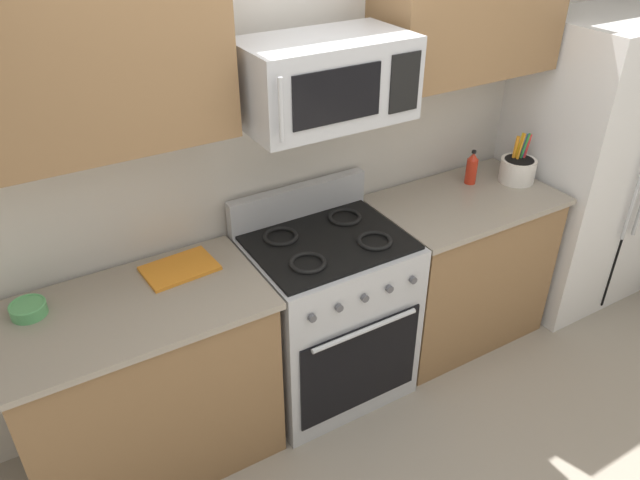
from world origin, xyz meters
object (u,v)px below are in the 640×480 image
(range_oven, at_px, (327,314))
(microwave, at_px, (325,80))
(cutting_board, at_px, (180,268))
(refrigerator, at_px, (586,166))
(bottle_hot_sauce, at_px, (472,168))
(prep_bowl, at_px, (28,309))
(utensil_crock, at_px, (518,169))

(range_oven, distance_m, microwave, 1.22)
(microwave, height_order, cutting_board, microwave)
(refrigerator, distance_m, bottle_hot_sauce, 0.84)
(microwave, distance_m, cutting_board, 1.04)
(bottle_hot_sauce, height_order, prep_bowl, bottle_hot_sauce)
(refrigerator, bearing_deg, microwave, 178.61)
(range_oven, bearing_deg, refrigerator, -0.54)
(range_oven, bearing_deg, utensil_crock, 0.81)
(refrigerator, distance_m, utensil_crock, 0.58)
(refrigerator, relative_size, prep_bowl, 12.24)
(range_oven, bearing_deg, cutting_board, 168.27)
(microwave, relative_size, bottle_hot_sauce, 3.65)
(utensil_crock, distance_m, bottle_hot_sauce, 0.27)
(utensil_crock, relative_size, bottle_hot_sauce, 1.44)
(range_oven, relative_size, cutting_board, 3.48)
(refrigerator, bearing_deg, range_oven, 179.46)
(bottle_hot_sauce, bearing_deg, refrigerator, -10.39)
(bottle_hot_sauce, bearing_deg, microwave, -174.18)
(range_oven, relative_size, refrigerator, 0.62)
(refrigerator, xyz_separation_m, prep_bowl, (-3.15, 0.17, 0.06))
(cutting_board, bearing_deg, bottle_hot_sauce, -0.34)
(bottle_hot_sauce, bearing_deg, range_oven, -172.68)
(refrigerator, height_order, bottle_hot_sauce, refrigerator)
(cutting_board, distance_m, bottle_hot_sauce, 1.71)
(cutting_board, xyz_separation_m, prep_bowl, (-0.63, 0.01, 0.02))
(refrigerator, distance_m, cutting_board, 2.53)
(refrigerator, relative_size, bottle_hot_sauce, 8.96)
(cutting_board, bearing_deg, refrigerator, -3.61)
(utensil_crock, xyz_separation_m, prep_bowl, (-2.58, 0.13, -0.04))
(range_oven, relative_size, utensil_crock, 3.84)
(bottle_hot_sauce, xyz_separation_m, prep_bowl, (-2.34, 0.02, -0.06))
(range_oven, height_order, prep_bowl, range_oven)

